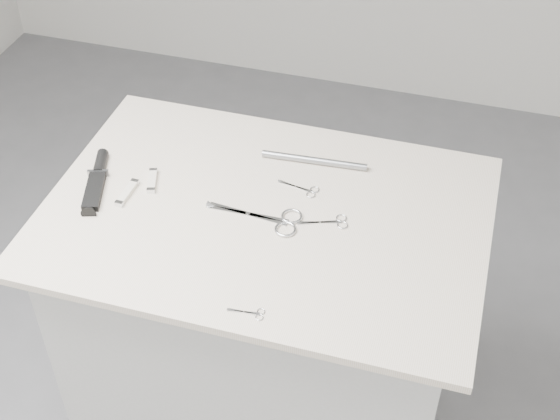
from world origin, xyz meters
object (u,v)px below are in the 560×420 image
(embroidery_scissors_a, at_px, (332,222))
(metal_rail, at_px, (314,160))
(tiny_scissors, at_px, (251,313))
(sheathed_knife, at_px, (97,178))
(plinth, at_px, (267,343))
(large_shears, at_px, (274,220))
(embroidery_scissors_b, at_px, (304,190))
(pocket_knife_b, at_px, (127,193))
(pocket_knife_a, at_px, (152,181))

(embroidery_scissors_a, distance_m, metal_rail, 0.22)
(tiny_scissors, bearing_deg, sheathed_knife, 143.15)
(plinth, xyz_separation_m, large_shears, (0.03, -0.02, 0.47))
(embroidery_scissors_b, distance_m, metal_rail, 0.10)
(plinth, relative_size, sheathed_knife, 4.32)
(large_shears, distance_m, embroidery_scissors_b, 0.13)
(plinth, height_order, embroidery_scissors_a, embroidery_scissors_a)
(pocket_knife_b, height_order, metal_rail, metal_rail)
(pocket_knife_a, relative_size, metal_rail, 0.32)
(plinth, relative_size, pocket_knife_b, 9.68)
(plinth, relative_size, metal_rail, 3.49)
(embroidery_scissors_a, bearing_deg, plinth, 164.21)
(pocket_knife_b, bearing_deg, embroidery_scissors_a, -83.44)
(tiny_scissors, bearing_deg, embroidery_scissors_b, 83.97)
(large_shears, bearing_deg, tiny_scissors, -80.44)
(large_shears, xyz_separation_m, pocket_knife_b, (-0.35, -0.01, 0.00))
(sheathed_knife, height_order, pocket_knife_a, sheathed_knife)
(plinth, height_order, pocket_knife_b, pocket_knife_b)
(large_shears, height_order, pocket_knife_b, pocket_knife_b)
(large_shears, relative_size, embroidery_scissors_b, 2.15)
(tiny_scissors, distance_m, pocket_knife_a, 0.47)
(embroidery_scissors_b, relative_size, sheathed_knife, 0.48)
(metal_rail, bearing_deg, pocket_knife_a, -152.86)
(tiny_scissors, height_order, metal_rail, metal_rail)
(plinth, relative_size, tiny_scissors, 11.94)
(tiny_scissors, relative_size, metal_rail, 0.29)
(large_shears, height_order, pocket_knife_a, pocket_knife_a)
(sheathed_knife, distance_m, pocket_knife_a, 0.13)
(plinth, bearing_deg, tiny_scissors, -78.04)
(plinth, distance_m, tiny_scissors, 0.56)
(large_shears, bearing_deg, metal_rail, 83.64)
(embroidery_scissors_b, xyz_separation_m, metal_rail, (-0.00, 0.10, 0.01))
(pocket_knife_b, relative_size, metal_rail, 0.36)
(embroidery_scissors_b, distance_m, sheathed_knife, 0.49)
(pocket_knife_b, xyz_separation_m, metal_rail, (0.39, 0.24, 0.00))
(large_shears, xyz_separation_m, pocket_knife_a, (-0.31, 0.05, 0.00))
(sheathed_knife, bearing_deg, metal_rail, -84.02)
(plinth, height_order, large_shears, large_shears)
(embroidery_scissors_a, xyz_separation_m, sheathed_knife, (-0.57, -0.01, 0.01))
(embroidery_scissors_a, relative_size, pocket_knife_a, 1.33)
(tiny_scissors, distance_m, pocket_knife_b, 0.47)
(tiny_scissors, relative_size, sheathed_knife, 0.36)
(embroidery_scissors_b, height_order, tiny_scissors, same)
(embroidery_scissors_a, distance_m, sheathed_knife, 0.57)
(sheathed_knife, bearing_deg, large_shears, -109.84)
(large_shears, distance_m, pocket_knife_b, 0.35)
(embroidery_scissors_b, xyz_separation_m, pocket_knife_b, (-0.39, -0.13, 0.00))
(embroidery_scissors_a, bearing_deg, embroidery_scissors_b, 114.84)
(plinth, xyz_separation_m, sheathed_knife, (-0.41, -0.00, 0.48))
(plinth, distance_m, embroidery_scissors_b, 0.49)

